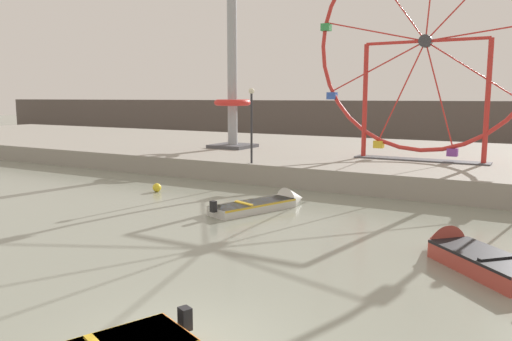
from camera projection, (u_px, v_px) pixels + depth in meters
name	position (u px, v px, depth m)	size (l,w,h in m)	color
quay_promenade	(440.00, 163.00, 32.44)	(110.00, 20.64, 1.14)	gray
distant_town_skyline	(479.00, 123.00, 49.52)	(140.00, 3.00, 4.40)	#564C47
motorboat_faded_red	(468.00, 255.00, 14.48)	(3.98, 3.93, 1.31)	#B24238
motorboat_pale_grey	(270.00, 203.00, 21.91)	(2.81, 5.07, 1.18)	silver
ferris_wheel_red_frame	(425.00, 45.00, 28.23)	(12.65, 1.20, 13.02)	red
drop_tower_steel_tower	(232.00, 82.00, 35.94)	(2.80, 2.80, 12.77)	#999EA3
promenade_lamp_far	(251.00, 115.00, 27.61)	(0.32, 0.32, 4.14)	#2D2D33
mooring_buoy_orange	(157.00, 188.00, 25.59)	(0.44, 0.44, 0.44)	yellow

